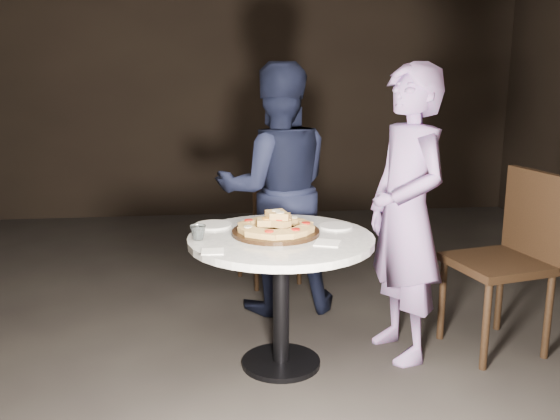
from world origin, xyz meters
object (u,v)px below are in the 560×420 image
(table, at_px, (281,261))
(diner_navy, at_px, (276,190))
(diner_teal, at_px, (406,215))
(water_glass, at_px, (198,233))
(focaccia_pile, at_px, (276,225))
(serving_board, at_px, (276,232))
(chair_far, at_px, (274,220))
(chair_right, at_px, (514,248))

(table, relative_size, diner_navy, 0.79)
(diner_teal, bearing_deg, water_glass, -98.11)
(focaccia_pile, xyz_separation_m, water_glass, (-0.41, -0.07, -0.01))
(focaccia_pile, distance_m, diner_navy, 0.80)
(diner_teal, bearing_deg, diner_navy, -153.23)
(serving_board, distance_m, diner_teal, 0.72)
(table, xyz_separation_m, focaccia_pile, (-0.02, 0.05, 0.19))
(water_glass, height_order, diner_navy, diner_navy)
(chair_far, bearing_deg, focaccia_pile, 66.76)
(serving_board, relative_size, diner_teal, 0.29)
(focaccia_pile, height_order, water_glass, focaccia_pile)
(serving_board, bearing_deg, chair_far, 84.73)
(table, xyz_separation_m, chair_right, (1.34, 0.10, -0.00))
(focaccia_pile, relative_size, water_glass, 5.08)
(table, bearing_deg, water_glass, -177.55)
(focaccia_pile, xyz_separation_m, diner_navy, (0.09, 0.79, 0.03))
(diner_navy, height_order, diner_teal, diner_navy)
(water_glass, bearing_deg, focaccia_pile, 9.21)
(diner_navy, bearing_deg, table, 82.39)
(table, relative_size, chair_far, 1.49)
(table, bearing_deg, diner_teal, 6.28)
(serving_board, relative_size, water_glass, 5.65)
(chair_right, bearing_deg, table, -98.59)
(focaccia_pile, xyz_separation_m, chair_far, (0.11, 1.25, -0.29))
(diner_navy, bearing_deg, water_glass, 56.72)
(diner_navy, xyz_separation_m, diner_teal, (0.63, -0.76, -0.00))
(diner_navy, bearing_deg, diner_teal, 126.46)
(focaccia_pile, bearing_deg, serving_board, 166.25)
(water_glass, relative_size, diner_teal, 0.05)
(table, distance_m, diner_teal, 0.73)
(focaccia_pile, bearing_deg, chair_far, 84.79)
(diner_navy, bearing_deg, serving_board, 80.44)
(table, bearing_deg, diner_navy, 85.64)
(focaccia_pile, bearing_deg, chair_right, 2.21)
(chair_right, relative_size, diner_teal, 0.63)
(serving_board, distance_m, chair_far, 1.28)
(serving_board, bearing_deg, chair_right, 2.20)
(chair_far, height_order, chair_right, chair_right)
(focaccia_pile, relative_size, chair_far, 0.49)
(table, bearing_deg, chair_right, 4.28)
(table, height_order, water_glass, water_glass)
(water_glass, bearing_deg, table, 2.45)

